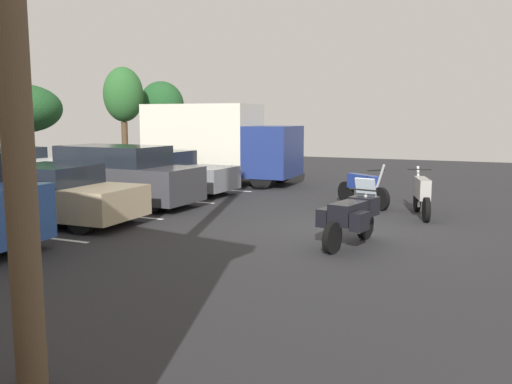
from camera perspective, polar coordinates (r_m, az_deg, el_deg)
The scene contains 13 objects.
ground at distance 12.57m, azimuth 9.40°, elevation -4.27°, with size 44.00×44.00×0.10m, color #262628.
motorcycle_touring at distance 11.01m, azimuth 10.26°, elevation -2.44°, with size 2.11×1.05×1.33m.
motorcycle_second at distance 15.84m, azimuth 11.40°, elevation 0.42°, with size 1.46×1.82×1.31m.
motorcycle_third at distance 14.64m, azimuth 17.35°, elevation -0.21°, with size 2.11×0.79×1.27m.
parking_stripes at distance 14.30m, azimuth -21.08°, elevation -3.00°, with size 14.13×4.76×0.01m.
car_tan at distance 14.04m, azimuth -20.75°, elevation -0.29°, with size 2.00×4.33×1.43m.
car_charcoal at distance 16.31m, azimuth -14.50°, elevation 1.71°, with size 2.09×4.91×1.77m.
car_grey at distance 18.67m, azimuth -9.20°, elevation 2.04°, with size 2.05×4.60×1.45m.
car_far_white at distance 23.20m, azimuth -24.13°, elevation 2.59°, with size 2.12×4.85×1.42m.
box_truck at distance 21.22m, azimuth -4.15°, elevation 5.33°, with size 2.54×6.07×3.11m.
tree_far_left at distance 35.85m, azimuth -14.03°, elevation 10.03°, with size 2.54×2.54×5.81m.
tree_right at distance 31.77m, azimuth -23.78°, elevation 8.17°, with size 4.18×4.18×4.39m.
tree_left at distance 38.18m, azimuth -10.10°, elevation 9.15°, with size 3.10×3.10×5.09m.
Camera 1 is at (-11.92, -2.96, 2.60)m, focal length 37.32 mm.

